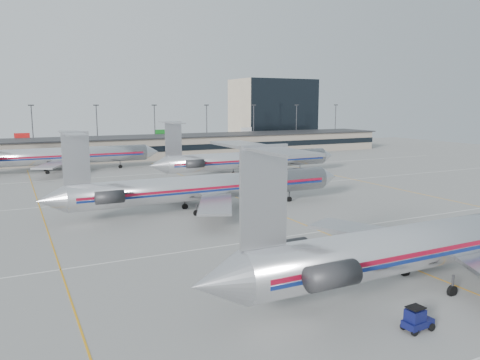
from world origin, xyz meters
TOP-DOWN VIEW (x-y plane):
  - ground at (0.00, 0.00)m, footprint 260.00×260.00m
  - apron_markings at (0.00, 10.00)m, footprint 160.00×0.15m
  - terminal at (0.00, 97.97)m, footprint 162.00×17.00m
  - light_mast_row at (0.00, 112.00)m, footprint 163.60×0.40m
  - distant_building at (62.00, 128.00)m, footprint 30.00×20.00m
  - jet_foreground at (0.08, -8.09)m, footprint 49.09×28.90m
  - jet_second_row at (-8.67, 26.96)m, footprint 46.25×27.23m
  - jet_third_row at (12.22, 53.77)m, footprint 44.30×27.25m
  - jet_back_row at (-24.05, 78.85)m, footprint 46.73×28.75m
  - tug_left at (-9.34, -13.69)m, footprint 2.25×1.24m
  - cone_left at (-9.45, -13.19)m, footprint 0.50×0.50m

SIDE VIEW (x-z plane):
  - ground at x=0.00m, z-range 0.00..0.00m
  - apron_markings at x=0.00m, z-range 0.00..0.02m
  - cone_left at x=-9.45m, z-range 0.00..0.62m
  - tug_left at x=-9.34m, z-range -0.08..1.70m
  - terminal at x=0.00m, z-range 0.03..6.28m
  - jet_second_row at x=-8.67m, z-range -2.54..9.57m
  - jet_third_row at x=12.22m, z-range -2.54..9.57m
  - jet_back_row at x=-24.05m, z-range -2.68..10.10m
  - jet_foreground at x=0.08m, z-range -2.70..10.15m
  - light_mast_row at x=0.00m, z-range 0.94..16.22m
  - distant_building at x=62.00m, z-range 0.00..25.00m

